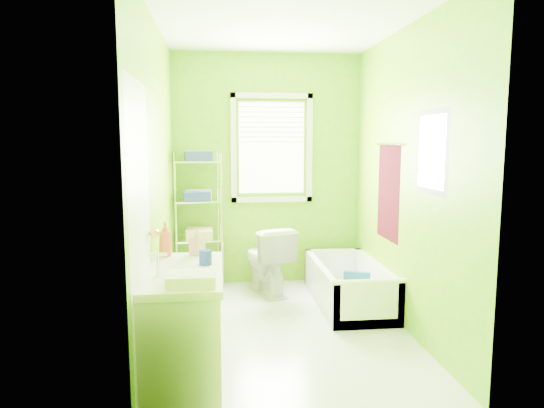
{
  "coord_description": "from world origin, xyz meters",
  "views": [
    {
      "loc": [
        -0.55,
        -4.03,
        1.63
      ],
      "look_at": [
        -0.08,
        0.25,
        1.07
      ],
      "focal_mm": 32.0,
      "sensor_mm": 36.0,
      "label": 1
    }
  ],
  "objects": [
    {
      "name": "toilet",
      "position": [
        -0.05,
        1.03,
        0.37
      ],
      "size": [
        0.61,
        0.81,
        0.74
      ],
      "primitive_type": "imported",
      "rotation": [
        0.0,
        0.0,
        3.44
      ],
      "color": "white",
      "rests_on": "ground"
    },
    {
      "name": "right_wall_decor",
      "position": [
        1.04,
        -0.02,
        1.32
      ],
      "size": [
        0.04,
        1.48,
        1.17
      ],
      "color": "#41070F",
      "rests_on": "ground"
    },
    {
      "name": "room_envelope",
      "position": [
        0.0,
        0.0,
        1.55
      ],
      "size": [
        2.14,
        2.94,
        2.62
      ],
      "color": "#67A708",
      "rests_on": "ground"
    },
    {
      "name": "window",
      "position": [
        0.05,
        1.42,
        1.61
      ],
      "size": [
        0.92,
        0.05,
        1.22
      ],
      "color": "white",
      "rests_on": "ground"
    },
    {
      "name": "door",
      "position": [
        -1.04,
        -1.0,
        1.0
      ],
      "size": [
        0.09,
        0.8,
        2.0
      ],
      "color": "white",
      "rests_on": "ground"
    },
    {
      "name": "vanity",
      "position": [
        -0.8,
        -0.83,
        0.42
      ],
      "size": [
        0.53,
        1.03,
        1.04
      ],
      "color": "white",
      "rests_on": "ground"
    },
    {
      "name": "wire_shelf_unit",
      "position": [
        -0.76,
        1.24,
        0.93
      ],
      "size": [
        0.54,
        0.44,
        1.52
      ],
      "color": "silver",
      "rests_on": "ground"
    },
    {
      "name": "ground",
      "position": [
        0.0,
        0.0,
        0.0
      ],
      "size": [
        2.9,
        2.9,
        0.0
      ],
      "primitive_type": "plane",
      "color": "silver",
      "rests_on": "ground"
    },
    {
      "name": "bathtub",
      "position": [
        0.73,
        0.55,
        0.14
      ],
      "size": [
        0.64,
        1.37,
        0.44
      ],
      "color": "white",
      "rests_on": "ground"
    }
  ]
}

